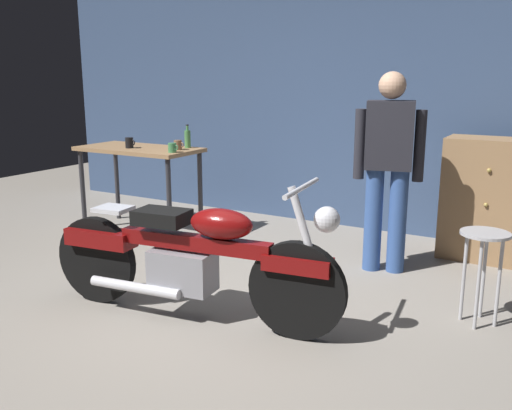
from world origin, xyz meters
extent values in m
plane|color=gray|center=(0.00, 0.00, 0.00)|extent=(12.00, 12.00, 0.00)
cube|color=#384C70|center=(0.00, 2.80, 1.55)|extent=(8.00, 0.12, 3.10)
cube|color=#99724C|center=(-1.89, 1.47, 0.88)|extent=(1.30, 0.64, 0.04)
cylinder|color=#2D2D33|center=(-2.48, 1.21, 0.43)|extent=(0.05, 0.05, 0.86)
cylinder|color=#2D2D33|center=(-1.30, 1.21, 0.43)|extent=(0.05, 0.05, 0.86)
cylinder|color=#2D2D33|center=(-2.48, 1.73, 0.43)|extent=(0.05, 0.05, 0.86)
cylinder|color=#2D2D33|center=(-1.30, 1.73, 0.43)|extent=(0.05, 0.05, 0.86)
cylinder|color=black|center=(0.67, 0.00, 0.32)|extent=(0.64, 0.15, 0.64)
cylinder|color=black|center=(-0.86, -0.19, 0.32)|extent=(0.64, 0.15, 0.64)
cube|color=maroon|center=(0.67, 0.00, 0.50)|extent=(0.45, 0.19, 0.10)
cube|color=maroon|center=(-0.81, -0.18, 0.50)|extent=(0.54, 0.24, 0.12)
cube|color=gray|center=(-0.14, -0.10, 0.34)|extent=(0.47, 0.29, 0.28)
cube|color=maroon|center=(-0.04, -0.09, 0.55)|extent=(1.10, 0.23, 0.10)
ellipsoid|color=maroon|center=(0.15, -0.07, 0.70)|extent=(0.46, 0.27, 0.20)
cube|color=black|center=(-0.29, -0.12, 0.70)|extent=(0.39, 0.28, 0.10)
cube|color=silver|center=(-0.69, -0.17, 0.72)|extent=(0.26, 0.23, 0.03)
cylinder|color=silver|center=(0.73, 0.01, 0.65)|extent=(0.27, 0.08, 0.68)
cylinder|color=silver|center=(0.69, 0.00, 0.98)|extent=(0.10, 0.60, 0.03)
sphere|color=silver|center=(0.85, 0.02, 0.80)|extent=(0.16, 0.16, 0.16)
cylinder|color=silver|center=(-0.42, -0.28, 0.22)|extent=(0.70, 0.15, 0.07)
cylinder|color=#355597|center=(0.85, 1.55, 0.44)|extent=(0.15, 0.15, 0.88)
cylinder|color=#355597|center=(0.66, 1.50, 0.44)|extent=(0.15, 0.15, 0.88)
cube|color=#26262D|center=(0.76, 1.53, 1.16)|extent=(0.42, 0.31, 0.56)
cylinder|color=#26262D|center=(0.99, 1.59, 1.08)|extent=(0.09, 0.09, 0.58)
cylinder|color=#26262D|center=(0.52, 1.47, 1.08)|extent=(0.09, 0.09, 0.58)
sphere|color=tan|center=(0.76, 1.53, 1.56)|extent=(0.22, 0.22, 0.22)
cylinder|color=#B2B2B7|center=(1.64, 0.81, 0.63)|extent=(0.32, 0.32, 0.02)
cylinder|color=#B2B2B7|center=(1.75, 0.81, 0.31)|extent=(0.02, 0.02, 0.62)
cylinder|color=#B2B2B7|center=(1.64, 0.92, 0.31)|extent=(0.02, 0.02, 0.62)
cylinder|color=#B2B2B7|center=(1.53, 0.81, 0.31)|extent=(0.02, 0.02, 0.62)
cylinder|color=#B2B2B7|center=(1.64, 0.70, 0.31)|extent=(0.02, 0.02, 0.62)
cube|color=#99724C|center=(1.47, 2.30, 0.55)|extent=(0.80, 0.44, 1.10)
sphere|color=tan|center=(1.47, 2.07, 0.85)|extent=(0.04, 0.04, 0.04)
sphere|color=tan|center=(1.47, 2.07, 0.55)|extent=(0.04, 0.04, 0.04)
sphere|color=tan|center=(1.47, 2.07, 0.25)|extent=(0.04, 0.04, 0.04)
cylinder|color=black|center=(-1.93, 1.37, 0.95)|extent=(0.08, 0.08, 0.11)
torus|color=black|center=(-1.89, 1.37, 0.96)|extent=(0.06, 0.01, 0.06)
cylinder|color=#3D7F4C|center=(-1.34, 1.33, 0.95)|extent=(0.08, 0.08, 0.09)
torus|color=#3D7F4C|center=(-1.29, 1.33, 0.95)|extent=(0.05, 0.01, 0.05)
cylinder|color=brown|center=(-1.41, 1.52, 0.95)|extent=(0.08, 0.08, 0.10)
torus|color=brown|center=(-1.37, 1.52, 0.95)|extent=(0.05, 0.01, 0.05)
cylinder|color=#4C8C4C|center=(-1.42, 1.69, 0.99)|extent=(0.06, 0.06, 0.18)
cylinder|color=#4C8C4C|center=(-1.42, 1.69, 1.10)|extent=(0.03, 0.03, 0.05)
cylinder|color=black|center=(-1.42, 1.69, 1.14)|extent=(0.03, 0.03, 0.01)
camera|label=1|loc=(2.11, -3.01, 1.65)|focal=39.51mm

